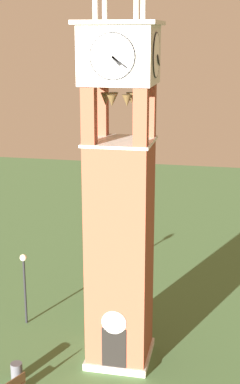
{
  "coord_description": "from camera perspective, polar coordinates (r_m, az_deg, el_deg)",
  "views": [
    {
      "loc": [
        4.59,
        -22.51,
        14.73
      ],
      "look_at": [
        0.0,
        0.0,
        8.12
      ],
      "focal_mm": 51.82,
      "sensor_mm": 36.0,
      "label": 1
    }
  ],
  "objects": [
    {
      "name": "ground",
      "position": [
        27.29,
        0.0,
        -16.61
      ],
      "size": [
        80.0,
        80.0,
        0.0
      ],
      "primitive_type": "plane",
      "color": "#476B3D"
    },
    {
      "name": "clock_tower",
      "position": [
        24.02,
        -0.0,
        -0.96
      ],
      "size": [
        3.27,
        3.27,
        18.16
      ],
      "color": "brown",
      "rests_on": "ground"
    },
    {
      "name": "lamp_post",
      "position": [
        29.23,
        -9.82,
        -8.51
      ],
      "size": [
        0.36,
        0.36,
        3.88
      ],
      "color": "black",
      "rests_on": "ground"
    },
    {
      "name": "trash_bin",
      "position": [
        26.0,
        -10.59,
        -17.69
      ],
      "size": [
        0.52,
        0.52,
        0.8
      ],
      "primitive_type": "cylinder",
      "color": "#4C4C51",
      "rests_on": "ground"
    },
    {
      "name": "shrub_near_entry",
      "position": [
        30.81,
        -1.73,
        -11.45
      ],
      "size": [
        1.03,
        1.03,
        1.0
      ],
      "primitive_type": "ellipsoid",
      "color": "#336638",
      "rests_on": "ground"
    }
  ]
}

